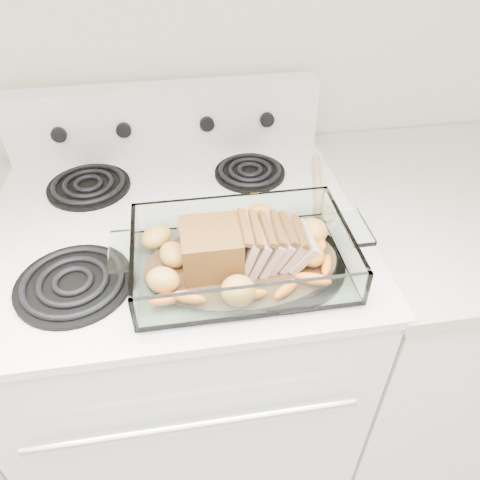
{
  "coord_description": "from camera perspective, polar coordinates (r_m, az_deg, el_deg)",
  "views": [
    {
      "loc": [
        0.01,
        0.86,
        1.55
      ],
      "look_at": [
        0.12,
        1.51,
        0.99
      ],
      "focal_mm": 35.0,
      "sensor_mm": 36.0,
      "label": 1
    }
  ],
  "objects": [
    {
      "name": "electric_range",
      "position": [
        1.33,
        -6.16,
        -13.33
      ],
      "size": [
        0.78,
        0.7,
        1.12
      ],
      "color": "white",
      "rests_on": "ground"
    },
    {
      "name": "counter_right",
      "position": [
        1.49,
        20.66,
        -9.7
      ],
      "size": [
        0.58,
        0.68,
        0.93
      ],
      "color": "white",
      "rests_on": "ground"
    },
    {
      "name": "baking_dish",
      "position": [
        0.86,
        0.21,
        -2.27
      ],
      "size": [
        0.39,
        0.26,
        0.07
      ],
      "rotation": [
        0.0,
        0.0,
        -0.0
      ],
      "color": "silver",
      "rests_on": "electric_range"
    },
    {
      "name": "pork_roast",
      "position": [
        0.84,
        -0.75,
        -0.95
      ],
      "size": [
        0.24,
        0.11,
        0.09
      ],
      "rotation": [
        0.0,
        0.0,
        -0.42
      ],
      "color": "brown",
      "rests_on": "baking_dish"
    },
    {
      "name": "roast_vegetables",
      "position": [
        0.88,
        -0.44,
        -0.25
      ],
      "size": [
        0.37,
        0.2,
        0.05
      ],
      "rotation": [
        0.0,
        0.0,
        0.12
      ],
      "color": "orange",
      "rests_on": "baking_dish"
    },
    {
      "name": "wooden_spoon",
      "position": [
        1.07,
        9.96,
        5.24
      ],
      "size": [
        0.08,
        0.26,
        0.02
      ],
      "rotation": [
        0.0,
        0.0,
        -0.25
      ],
      "color": "#D9BE89",
      "rests_on": "electric_range"
    }
  ]
}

